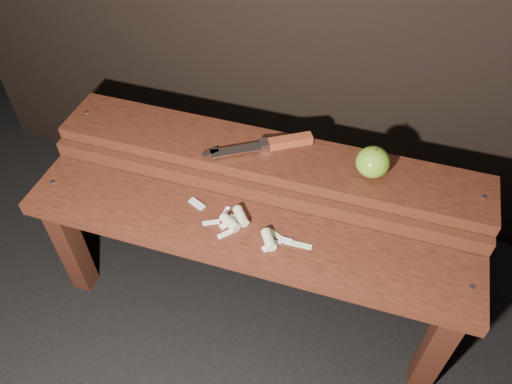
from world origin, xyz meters
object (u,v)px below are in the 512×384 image
(bench_front_tier, at_px, (242,249))
(knife, at_px, (276,143))
(bench_rear_tier, at_px, (267,175))
(apple, at_px, (373,162))

(bench_front_tier, height_order, knife, knife)
(bench_front_tier, xyz_separation_m, bench_rear_tier, (0.00, 0.23, 0.06))
(bench_front_tier, bearing_deg, bench_rear_tier, 90.00)
(apple, relative_size, knife, 0.33)
(bench_front_tier, height_order, bench_rear_tier, bench_rear_tier)
(bench_rear_tier, bearing_deg, bench_front_tier, -90.00)
(bench_rear_tier, xyz_separation_m, apple, (0.28, 0.00, 0.13))
(bench_rear_tier, xyz_separation_m, knife, (0.01, 0.03, 0.10))
(apple, height_order, knife, apple)
(bench_rear_tier, bearing_deg, knife, 62.00)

